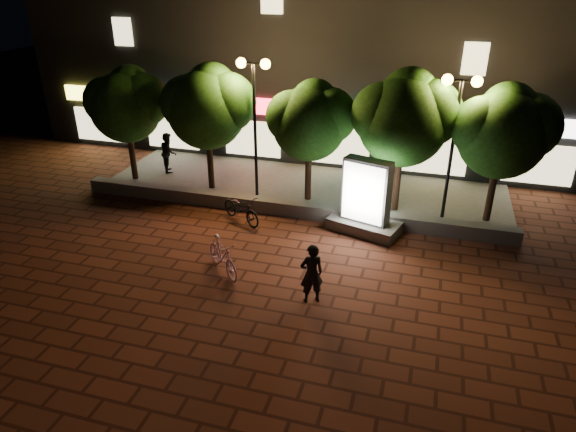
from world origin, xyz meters
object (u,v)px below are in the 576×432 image
at_px(street_lamp_right, 458,111).
at_px(rider, 312,274).
at_px(tree_mid, 311,118).
at_px(tree_far_right, 505,129).
at_px(ad_kiosk, 366,203).
at_px(scooter_parked, 241,209).
at_px(tree_right, 406,116).
at_px(tree_far_left, 127,102).
at_px(scooter_pink, 222,256).
at_px(tree_left, 208,104).
at_px(street_lamp_left, 254,94).
at_px(pedestrian, 169,152).

xyz_separation_m(street_lamp_right, rider, (-3.29, -6.15, -3.03)).
xyz_separation_m(tree_mid, tree_far_right, (6.50, 0.00, 0.15)).
height_order(ad_kiosk, scooter_parked, ad_kiosk).
xyz_separation_m(tree_right, tree_far_right, (3.20, -0.00, -0.20)).
relative_size(tree_far_left, tree_right, 0.91).
relative_size(street_lamp_right, scooter_pink, 2.68).
height_order(tree_left, street_lamp_left, street_lamp_left).
bearing_deg(rider, tree_right, -134.82).
bearing_deg(scooter_parked, street_lamp_right, -41.47).
xyz_separation_m(street_lamp_right, ad_kiosk, (-2.55, -1.70, -2.86)).
bearing_deg(tree_right, street_lamp_left, -177.19).
height_order(tree_far_right, street_lamp_left, street_lamp_left).
height_order(street_lamp_left, rider, street_lamp_left).
bearing_deg(tree_mid, tree_far_right, 0.00).
distance_m(tree_far_right, ad_kiosk, 5.11).
bearing_deg(street_lamp_left, tree_far_left, 177.24).
bearing_deg(street_lamp_right, scooter_parked, -162.07).
relative_size(tree_left, tree_right, 0.97).
relative_size(rider, scooter_parked, 0.91).
distance_m(tree_far_left, scooter_parked, 6.76).
height_order(street_lamp_left, scooter_parked, street_lamp_left).
bearing_deg(tree_left, street_lamp_left, -7.70).
height_order(tree_mid, tree_far_right, tree_far_right).
bearing_deg(pedestrian, tree_left, -143.64).
height_order(tree_mid, street_lamp_left, street_lamp_left).
bearing_deg(rider, scooter_pink, -43.33).
distance_m(tree_far_left, ad_kiosk, 10.34).
height_order(tree_left, pedestrian, tree_left).
height_order(tree_left, tree_mid, tree_left).
xyz_separation_m(tree_mid, street_lamp_right, (4.95, -0.26, 0.68)).
relative_size(tree_right, street_lamp_right, 1.02).
xyz_separation_m(ad_kiosk, scooter_pink, (-3.57, -3.80, -0.48)).
bearing_deg(tree_far_right, tree_far_left, -180.00).
relative_size(street_lamp_right, rider, 2.87).
height_order(tree_far_left, tree_far_right, tree_far_right).
xyz_separation_m(tree_far_left, tree_far_right, (14.00, 0.00, 0.08)).
relative_size(tree_far_right, pedestrian, 2.78).
bearing_deg(tree_far_left, tree_far_right, 0.00).
relative_size(tree_left, rider, 2.82).
bearing_deg(scooter_pink, pedestrian, 80.31).
height_order(scooter_pink, scooter_parked, scooter_pink).
bearing_deg(tree_far_right, ad_kiosk, -154.41).
height_order(street_lamp_right, scooter_parked, street_lamp_right).
bearing_deg(street_lamp_right, pedestrian, 173.12).
bearing_deg(tree_mid, street_lamp_left, -172.69).
xyz_separation_m(street_lamp_left, scooter_pink, (0.89, -5.50, -3.47)).
bearing_deg(street_lamp_right, tree_left, 178.32).
xyz_separation_m(tree_mid, pedestrian, (-6.55, 1.12, -2.28)).
xyz_separation_m(tree_far_left, ad_kiosk, (9.90, -1.96, -2.26)).
bearing_deg(tree_far_right, street_lamp_right, -170.39).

